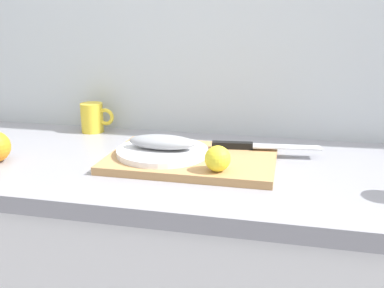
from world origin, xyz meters
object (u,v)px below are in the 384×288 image
at_px(fish_fillet, 162,142).
at_px(cutting_board, 192,159).
at_px(coffee_mug_1, 93,118).
at_px(chef_knife, 252,146).
at_px(lemon_0, 218,159).
at_px(white_plate, 162,151).

bearing_deg(fish_fillet, cutting_board, 6.78).
height_order(fish_fillet, coffee_mug_1, coffee_mug_1).
relative_size(chef_knife, lemon_0, 4.81).
height_order(white_plate, coffee_mug_1, coffee_mug_1).
distance_m(white_plate, coffee_mug_1, 0.39).
distance_m(white_plate, fish_fillet, 0.03).
bearing_deg(fish_fillet, chef_knife, 23.48).
height_order(fish_fillet, lemon_0, lemon_0).
xyz_separation_m(cutting_board, fish_fillet, (-0.08, -0.01, 0.04)).
xyz_separation_m(chef_knife, lemon_0, (-0.06, -0.19, 0.02)).
relative_size(fish_fillet, lemon_0, 2.94).
bearing_deg(chef_knife, coffee_mug_1, 158.34).
distance_m(white_plate, chef_knife, 0.24).
height_order(cutting_board, fish_fillet, fish_fillet).
relative_size(fish_fillet, chef_knife, 0.61).
bearing_deg(chef_knife, white_plate, -162.85).
xyz_separation_m(chef_knife, coffee_mug_1, (-0.53, 0.15, 0.02)).
bearing_deg(cutting_board, coffee_mug_1, 148.74).
height_order(fish_fillet, chef_knife, fish_fillet).
distance_m(cutting_board, white_plate, 0.08).
height_order(white_plate, lemon_0, lemon_0).
distance_m(cutting_board, coffee_mug_1, 0.45).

